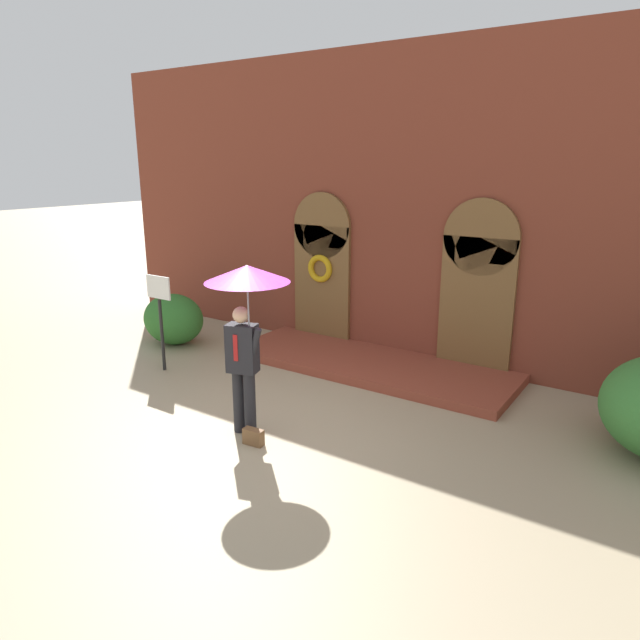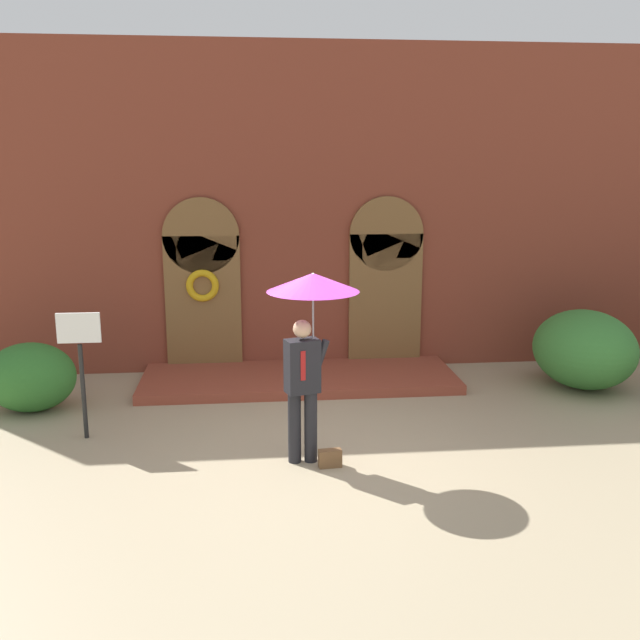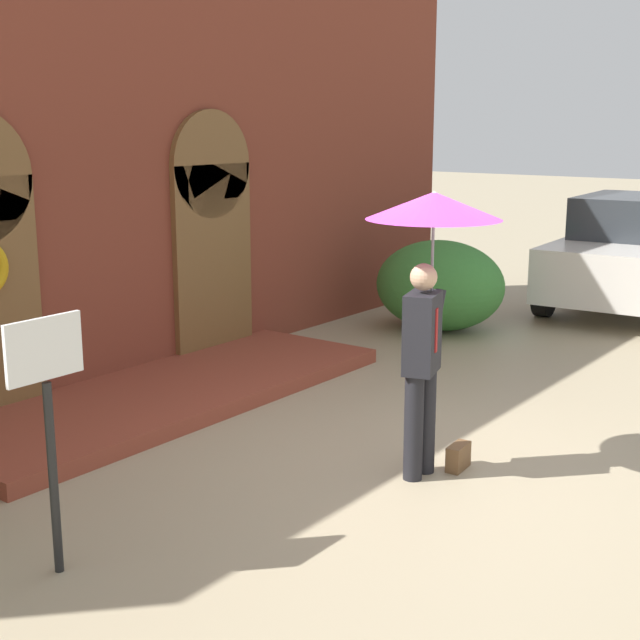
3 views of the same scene
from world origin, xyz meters
name	(u,v)px [view 2 (image 2 of 3)]	position (x,y,z in m)	size (l,w,h in m)	color
ground_plane	(317,457)	(0.00, 0.00, 0.00)	(80.00, 80.00, 0.00)	tan
building_facade	(294,217)	(0.00, 4.15, 2.68)	(14.00, 2.30, 5.60)	brown
person_with_umbrella	(310,310)	(-0.08, -0.12, 1.91)	(1.10, 1.10, 2.36)	black
handbag	(330,458)	(0.14, -0.32, 0.11)	(0.28, 0.12, 0.22)	brown
sign_post	(80,354)	(-3.02, 0.94, 1.16)	(0.56, 0.06, 1.72)	black
shrub_left	(30,377)	(-4.05, 2.13, 0.52)	(1.32, 1.07, 1.03)	#2D6B28
shrub_right	(584,349)	(4.64, 2.42, 0.64)	(1.60, 1.87, 1.27)	#387A33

